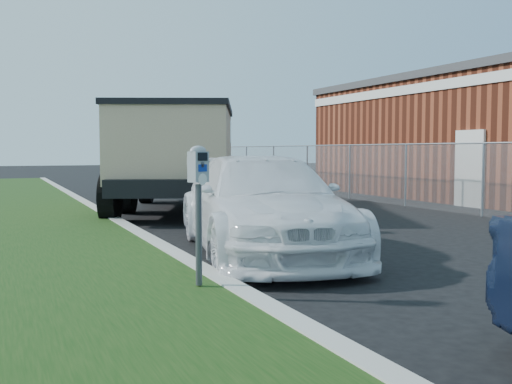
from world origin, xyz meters
name	(u,v)px	position (x,y,z in m)	size (l,w,h in m)	color
ground	(372,262)	(0.00, 0.00, 0.00)	(120.00, 120.00, 0.00)	black
chainlink_fence	(406,163)	(6.00, 7.00, 1.26)	(0.06, 30.06, 30.00)	slate
parking_meter	(198,185)	(-2.95, -0.98, 1.25)	(0.25, 0.21, 1.53)	#3F4247
white_wagon	(260,204)	(-1.15, 1.41, 0.77)	(2.15, 5.30, 1.54)	white
dump_truck	(181,151)	(-0.30, 8.65, 1.61)	(5.22, 7.74, 2.86)	black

